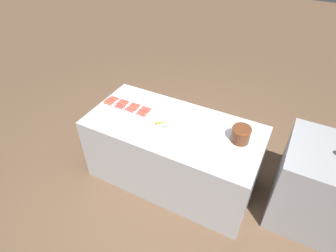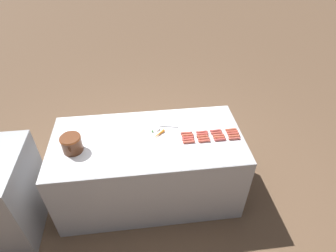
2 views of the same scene
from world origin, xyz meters
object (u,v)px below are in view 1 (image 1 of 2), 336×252
object	(u,v)px
hot_dog_4	(113,99)
hot_dog_8	(111,100)
hot_dog_19	(141,114)
serving_spoon	(155,127)
hot_dog_7	(146,110)
hot_dog_18	(129,110)
hot_dog_10	(133,107)
hot_dog_17	(118,107)
hot_dog_6	(134,106)
hot_dog_16	(108,103)
hot_dog_0	(115,98)
bean_pot	(241,134)
hot_dog_3	(147,108)
hot_dog_13	(120,105)
hot_dog_15	(142,113)
hot_dog_1	(125,101)
hot_dog_9	(122,104)
hot_dog_12	(109,102)
hot_dog_2	(136,104)
carrot	(162,122)
hot_dog_14	(131,109)
hot_dog_5	(123,102)
back_cabinet	(317,186)
hot_dog_11	(144,111)

from	to	relation	value
hot_dog_4	hot_dog_8	size ratio (longest dim) A/B	1.00
hot_dog_19	serving_spoon	distance (m)	0.29
hot_dog_4	hot_dog_7	distance (m)	0.50
hot_dog_4	hot_dog_18	size ratio (longest dim) A/B	1.00
hot_dog_10	hot_dog_17	bearing A→B (deg)	-65.62
hot_dog_6	hot_dog_16	xyz separation A→B (m)	(0.11, -0.33, 0.00)
hot_dog_0	hot_dog_16	distance (m)	0.15
hot_dog_8	hot_dog_18	world-z (taller)	same
bean_pot	serving_spoon	bearing A→B (deg)	-75.75
hot_dog_3	hot_dog_13	distance (m)	0.34
hot_dog_15	bean_pot	xyz separation A→B (m)	(-0.07, 1.19, 0.08)
hot_dog_3	bean_pot	size ratio (longest dim) A/B	0.51
hot_dog_13	hot_dog_10	bearing A→B (deg)	102.40
hot_dog_4	serving_spoon	distance (m)	0.80
hot_dog_13	hot_dog_15	xyz separation A→B (m)	(0.00, 0.32, 0.00)
hot_dog_1	hot_dog_6	xyz separation A→B (m)	(0.04, 0.17, 0.00)
hot_dog_13	hot_dog_17	xyz separation A→B (m)	(0.04, -0.00, 0.00)
hot_dog_9	hot_dog_12	bearing A→B (deg)	-76.74
hot_dog_2	hot_dog_19	bearing A→B (deg)	47.87
hot_dog_2	hot_dog_12	world-z (taller)	same
hot_dog_1	hot_dog_3	size ratio (longest dim) A/B	1.00
hot_dog_15	serving_spoon	bearing A→B (deg)	59.11
hot_dog_4	hot_dog_19	size ratio (longest dim) A/B	1.00
carrot	serving_spoon	bearing A→B (deg)	-22.79
bean_pot	carrot	xyz separation A→B (m)	(0.13, -0.88, -0.08)
hot_dog_14	hot_dog_6	bearing A→B (deg)	179.28
hot_dog_3	hot_dog_9	size ratio (longest dim) A/B	1.00
hot_dog_2	hot_dog_8	distance (m)	0.35
hot_dog_5	serving_spoon	distance (m)	0.64
hot_dog_17	bean_pot	size ratio (longest dim) A/B	0.51
hot_dog_1	serving_spoon	distance (m)	0.66
hot_dog_10	hot_dog_8	bearing A→B (deg)	-89.77
hot_dog_5	hot_dog_6	world-z (taller)	same
hot_dog_5	hot_dog_2	bearing A→B (deg)	102.19
hot_dog_17	hot_dog_18	xyz separation A→B (m)	(-0.00, 0.16, 0.00)
hot_dog_3	hot_dog_7	bearing A→B (deg)	2.17
carrot	hot_dog_5	bearing A→B (deg)	-101.59
hot_dog_0	hot_dog_1	bearing A→B (deg)	89.43
hot_dog_8	hot_dog_17	bearing A→B (deg)	66.87
back_cabinet	hot_dog_0	xyz separation A→B (m)	(0.11, -2.56, 0.43)
hot_dog_4	hot_dog_11	distance (m)	0.50
hot_dog_5	hot_dog_12	xyz separation A→B (m)	(0.07, -0.17, 0.00)
hot_dog_19	carrot	xyz separation A→B (m)	(0.02, 0.30, 0.00)
hot_dog_13	hot_dog_16	size ratio (longest dim) A/B	1.00
carrot	hot_dog_8	bearing A→B (deg)	-96.55
hot_dog_2	hot_dog_16	bearing A→B (deg)	-66.09
hot_dog_3	hot_dog_4	size ratio (longest dim) A/B	1.00
back_cabinet	hot_dog_17	world-z (taller)	back_cabinet
back_cabinet	hot_dog_9	bearing A→B (deg)	-85.67
hot_dog_1	carrot	xyz separation A→B (m)	(0.17, 0.64, 0.00)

